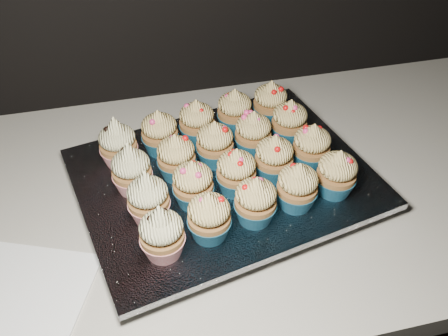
{
  "coord_description": "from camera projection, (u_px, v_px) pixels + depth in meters",
  "views": [
    {
      "loc": [
        -0.16,
        1.1,
        1.49
      ],
      "look_at": [
        -0.02,
        1.69,
        0.95
      ],
      "focal_mm": 40.0,
      "sensor_mm": 36.0,
      "label": 1
    }
  ],
  "objects": [
    {
      "name": "baking_tray",
      "position": [
        224.0,
        185.0,
        0.84
      ],
      "size": [
        0.49,
        0.41,
        0.02
      ],
      "primitive_type": "cube",
      "rotation": [
        0.0,
        0.0,
        0.21
      ],
      "color": "black",
      "rests_on": "worktop"
    },
    {
      "name": "cupcake_15",
      "position": [
        118.0,
        144.0,
        0.82
      ],
      "size": [
        0.06,
        0.06,
        0.1
      ],
      "color": "red",
      "rests_on": "foil_lining"
    },
    {
      "name": "cupcake_12",
      "position": [
        215.0,
        144.0,
        0.82
      ],
      "size": [
        0.06,
        0.06,
        0.08
      ],
      "color": "#1B5D7F",
      "rests_on": "foil_lining"
    },
    {
      "name": "cupcake_14",
      "position": [
        289.0,
        122.0,
        0.87
      ],
      "size": [
        0.06,
        0.06,
        0.08
      ],
      "color": "#1B5D7F",
      "rests_on": "foil_lining"
    },
    {
      "name": "cupcake_3",
      "position": [
        297.0,
        187.0,
        0.75
      ],
      "size": [
        0.06,
        0.06,
        0.08
      ],
      "color": "#1B5D7F",
      "rests_on": "foil_lining"
    },
    {
      "name": "foil_lining",
      "position": [
        224.0,
        178.0,
        0.82
      ],
      "size": [
        0.53,
        0.45,
        0.01
      ],
      "primitive_type": "cube",
      "rotation": [
        0.0,
        0.0,
        0.21
      ],
      "color": "silver",
      "rests_on": "baking_tray"
    },
    {
      "name": "cupcake_19",
      "position": [
        270.0,
        103.0,
        0.91
      ],
      "size": [
        0.06,
        0.06,
        0.08
      ],
      "color": "#1B5D7F",
      "rests_on": "foil_lining"
    },
    {
      "name": "cupcake_18",
      "position": [
        235.0,
        111.0,
        0.89
      ],
      "size": [
        0.06,
        0.06,
        0.08
      ],
      "color": "#1B5D7F",
      "rests_on": "foil_lining"
    },
    {
      "name": "cupcake_1",
      "position": [
        209.0,
        217.0,
        0.7
      ],
      "size": [
        0.06,
        0.06,
        0.08
      ],
      "color": "#1B5D7F",
      "rests_on": "foil_lining"
    },
    {
      "name": "cupcake_7",
      "position": [
        236.0,
        172.0,
        0.77
      ],
      "size": [
        0.06,
        0.06,
        0.08
      ],
      "color": "#1B5D7F",
      "rests_on": "foil_lining"
    },
    {
      "name": "cupcake_10",
      "position": [
        131.0,
        170.0,
        0.77
      ],
      "size": [
        0.06,
        0.06,
        0.1
      ],
      "color": "red",
      "rests_on": "foil_lining"
    },
    {
      "name": "cupcake_8",
      "position": [
        274.0,
        158.0,
        0.8
      ],
      "size": [
        0.06,
        0.06,
        0.08
      ],
      "color": "#1B5D7F",
      "rests_on": "foil_lining"
    },
    {
      "name": "cupcake_0",
      "position": [
        162.0,
        233.0,
        0.67
      ],
      "size": [
        0.06,
        0.06,
        0.1
      ],
      "color": "red",
      "rests_on": "foil_lining"
    },
    {
      "name": "cupcake_5",
      "position": [
        148.0,
        198.0,
        0.72
      ],
      "size": [
        0.06,
        0.06,
        0.1
      ],
      "color": "red",
      "rests_on": "foil_lining"
    },
    {
      "name": "cupcake_13",
      "position": [
        253.0,
        134.0,
        0.84
      ],
      "size": [
        0.06,
        0.06,
        0.08
      ],
      "color": "#1B5D7F",
      "rests_on": "foil_lining"
    },
    {
      "name": "cupcake_16",
      "position": [
        160.0,
        133.0,
        0.84
      ],
      "size": [
        0.06,
        0.06,
        0.08
      ],
      "color": "#1B5D7F",
      "rests_on": "foil_lining"
    },
    {
      "name": "cabinet",
      "position": [
        230.0,
        328.0,
        1.17
      ],
      "size": [
        2.4,
        0.6,
        0.86
      ],
      "primitive_type": "cube",
      "color": "black",
      "rests_on": "ground"
    },
    {
      "name": "cupcake_9",
      "position": [
        312.0,
        147.0,
        0.82
      ],
      "size": [
        0.06,
        0.06,
        0.08
      ],
      "color": "#1B5D7F",
      "rests_on": "foil_lining"
    },
    {
      "name": "napkin",
      "position": [
        18.0,
        300.0,
        0.68
      ],
      "size": [
        0.24,
        0.24,
        0.0
      ],
      "primitive_type": "cube",
      "rotation": [
        0.0,
        0.0,
        -0.39
      ],
      "color": "white",
      "rests_on": "worktop"
    },
    {
      "name": "cupcake_2",
      "position": [
        255.0,
        201.0,
        0.72
      ],
      "size": [
        0.06,
        0.06,
        0.08
      ],
      "color": "#1B5D7F",
      "rests_on": "foil_lining"
    },
    {
      "name": "worktop",
      "position": [
        233.0,
        191.0,
        0.87
      ],
      "size": [
        2.44,
        0.64,
        0.04
      ],
      "primitive_type": "cube",
      "color": "beige",
      "rests_on": "cabinet"
    },
    {
      "name": "cupcake_11",
      "position": [
        176.0,
        157.0,
        0.8
      ],
      "size": [
        0.06,
        0.06,
        0.08
      ],
      "color": "#1B5D7F",
      "rests_on": "foil_lining"
    },
    {
      "name": "cupcake_4",
      "position": [
        337.0,
        174.0,
        0.77
      ],
      "size": [
        0.06,
        0.06,
        0.08
      ],
      "color": "#1B5D7F",
      "rests_on": "foil_lining"
    },
    {
      "name": "cupcake_17",
      "position": [
        197.0,
        122.0,
        0.87
      ],
      "size": [
        0.06,
        0.06,
        0.08
      ],
      "color": "#1B5D7F",
      "rests_on": "foil_lining"
    },
    {
      "name": "cupcake_6",
      "position": [
        193.0,
        184.0,
        0.75
      ],
      "size": [
        0.06,
        0.06,
        0.08
      ],
      "color": "#1B5D7F",
      "rests_on": "foil_lining"
    }
  ]
}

